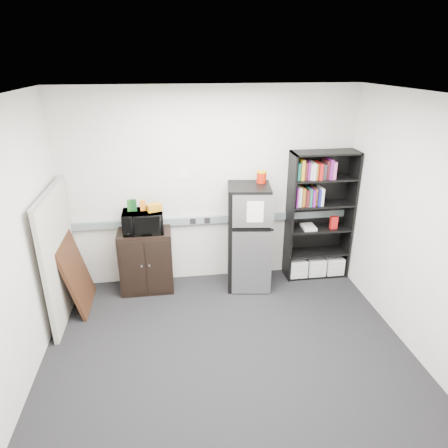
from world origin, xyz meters
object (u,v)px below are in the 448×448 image
(cubicle_partition, at_px, (59,255))
(refrigerator, at_px, (248,237))
(bookshelf, at_px, (319,217))
(microwave, at_px, (143,222))
(cabinet, at_px, (146,260))

(cubicle_partition, bearing_deg, refrigerator, 8.14)
(cubicle_partition, bearing_deg, bookshelf, 8.06)
(cubicle_partition, xyz_separation_m, microwave, (0.99, 0.40, 0.21))
(bookshelf, height_order, microwave, bookshelf)
(bookshelf, relative_size, microwave, 3.57)
(cubicle_partition, relative_size, microwave, 3.12)
(cabinet, xyz_separation_m, microwave, (0.00, -0.02, 0.58))
(bookshelf, distance_m, microwave, 2.44)
(bookshelf, bearing_deg, microwave, -178.11)
(cubicle_partition, xyz_separation_m, refrigerator, (2.38, 0.34, -0.08))
(microwave, bearing_deg, cabinet, 88.83)
(cabinet, height_order, microwave, microwave)
(cabinet, distance_m, microwave, 0.58)
(bookshelf, distance_m, refrigerator, 1.07)
(bookshelf, xyz_separation_m, refrigerator, (-1.05, -0.14, -0.18))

